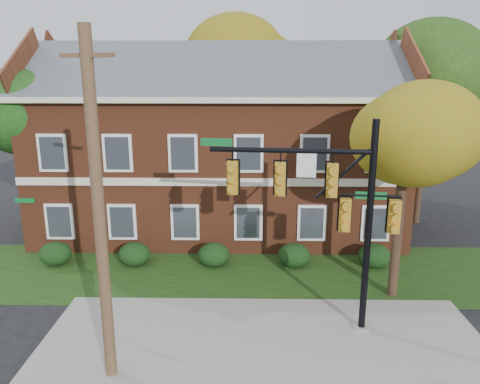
{
  "coord_description": "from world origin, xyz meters",
  "views": [
    {
      "loc": [
        -0.51,
        -12.39,
        8.33
      ],
      "look_at": [
        -0.79,
        3.0,
        4.33
      ],
      "focal_mm": 35.0,
      "sensor_mm": 36.0,
      "label": 1
    }
  ],
  "objects_px": {
    "traffic_signal": "(329,204)",
    "sign_post": "(105,297)",
    "tree_far_rear": "(247,63)",
    "apartment_building": "(220,137)",
    "utility_pole": "(99,214)",
    "tree_near_right": "(415,121)",
    "hedge_center": "(214,255)",
    "hedge_far_right": "(374,256)",
    "hedge_far_left": "(55,254)",
    "hedge_left": "(134,254)",
    "tree_left_rear": "(22,105)",
    "hedge_right": "(294,255)",
    "tree_right_rear": "(438,75)"
  },
  "relations": [
    {
      "from": "traffic_signal",
      "to": "sign_post",
      "type": "relative_size",
      "value": 3.35
    },
    {
      "from": "tree_far_rear",
      "to": "apartment_building",
      "type": "bearing_deg",
      "value": -99.71
    },
    {
      "from": "utility_pole",
      "to": "tree_near_right",
      "type": "bearing_deg",
      "value": 43.3
    },
    {
      "from": "hedge_center",
      "to": "hedge_far_right",
      "type": "distance_m",
      "value": 7.0
    },
    {
      "from": "hedge_far_left",
      "to": "utility_pole",
      "type": "height_order",
      "value": "utility_pole"
    },
    {
      "from": "hedge_left",
      "to": "tree_far_rear",
      "type": "height_order",
      "value": "tree_far_rear"
    },
    {
      "from": "hedge_far_right",
      "to": "tree_far_rear",
      "type": "xyz_separation_m",
      "value": [
        -5.66,
        13.09,
        8.32
      ]
    },
    {
      "from": "utility_pole",
      "to": "tree_left_rear",
      "type": "bearing_deg",
      "value": 138.32
    },
    {
      "from": "apartment_building",
      "to": "hedge_far_left",
      "type": "relative_size",
      "value": 13.43
    },
    {
      "from": "utility_pole",
      "to": "tree_far_rear",
      "type": "bearing_deg",
      "value": 96.3
    },
    {
      "from": "hedge_right",
      "to": "utility_pole",
      "type": "height_order",
      "value": "utility_pole"
    },
    {
      "from": "traffic_signal",
      "to": "apartment_building",
      "type": "bearing_deg",
      "value": 116.96
    },
    {
      "from": "tree_left_rear",
      "to": "tree_far_rear",
      "type": "height_order",
      "value": "tree_far_rear"
    },
    {
      "from": "apartment_building",
      "to": "hedge_left",
      "type": "xyz_separation_m",
      "value": [
        -3.5,
        -5.25,
        -4.46
      ]
    },
    {
      "from": "tree_far_rear",
      "to": "hedge_center",
      "type": "bearing_deg",
      "value": -95.85
    },
    {
      "from": "tree_right_rear",
      "to": "sign_post",
      "type": "bearing_deg",
      "value": -140.54
    },
    {
      "from": "tree_right_rear",
      "to": "traffic_signal",
      "type": "height_order",
      "value": "tree_right_rear"
    },
    {
      "from": "hedge_far_left",
      "to": "hedge_center",
      "type": "height_order",
      "value": "same"
    },
    {
      "from": "hedge_far_right",
      "to": "tree_far_rear",
      "type": "bearing_deg",
      "value": 113.37
    },
    {
      "from": "hedge_center",
      "to": "sign_post",
      "type": "bearing_deg",
      "value": -118.03
    },
    {
      "from": "hedge_center",
      "to": "tree_left_rear",
      "type": "bearing_deg",
      "value": 156.96
    },
    {
      "from": "hedge_right",
      "to": "hedge_far_right",
      "type": "relative_size",
      "value": 1.0
    },
    {
      "from": "hedge_center",
      "to": "hedge_right",
      "type": "xyz_separation_m",
      "value": [
        3.5,
        0.0,
        0.0
      ]
    },
    {
      "from": "hedge_left",
      "to": "tree_near_right",
      "type": "relative_size",
      "value": 0.16
    },
    {
      "from": "hedge_right",
      "to": "tree_right_rear",
      "type": "bearing_deg",
      "value": 38.02
    },
    {
      "from": "hedge_far_left",
      "to": "sign_post",
      "type": "relative_size",
      "value": 0.67
    },
    {
      "from": "hedge_right",
      "to": "tree_near_right",
      "type": "relative_size",
      "value": 0.16
    },
    {
      "from": "hedge_center",
      "to": "utility_pole",
      "type": "height_order",
      "value": "utility_pole"
    },
    {
      "from": "apartment_building",
      "to": "hedge_far_left",
      "type": "height_order",
      "value": "apartment_building"
    },
    {
      "from": "hedge_left",
      "to": "tree_left_rear",
      "type": "xyz_separation_m",
      "value": [
        -6.23,
        4.14,
        6.16
      ]
    },
    {
      "from": "tree_near_right",
      "to": "hedge_far_left",
      "type": "bearing_deg",
      "value": 168.73
    },
    {
      "from": "hedge_left",
      "to": "tree_left_rear",
      "type": "bearing_deg",
      "value": 146.41
    },
    {
      "from": "hedge_right",
      "to": "tree_far_rear",
      "type": "relative_size",
      "value": 0.12
    },
    {
      "from": "hedge_left",
      "to": "tree_near_right",
      "type": "distance_m",
      "value": 12.68
    },
    {
      "from": "apartment_building",
      "to": "hedge_right",
      "type": "distance_m",
      "value": 7.73
    },
    {
      "from": "hedge_far_left",
      "to": "hedge_center",
      "type": "distance_m",
      "value": 7.0
    },
    {
      "from": "apartment_building",
      "to": "tree_left_rear",
      "type": "height_order",
      "value": "apartment_building"
    },
    {
      "from": "hedge_far_left",
      "to": "tree_near_right",
      "type": "xyz_separation_m",
      "value": [
        14.22,
        -2.83,
        6.14
      ]
    },
    {
      "from": "hedge_far_left",
      "to": "sign_post",
      "type": "xyz_separation_m",
      "value": [
        3.97,
        -5.7,
        0.88
      ]
    },
    {
      "from": "apartment_building",
      "to": "traffic_signal",
      "type": "height_order",
      "value": "apartment_building"
    },
    {
      "from": "hedge_right",
      "to": "tree_right_rear",
      "type": "xyz_separation_m",
      "value": [
        7.81,
        6.11,
        7.6
      ]
    },
    {
      "from": "tree_near_right",
      "to": "tree_right_rear",
      "type": "xyz_separation_m",
      "value": [
        4.09,
        8.95,
        1.45
      ]
    },
    {
      "from": "hedge_center",
      "to": "utility_pole",
      "type": "relative_size",
      "value": 0.15
    },
    {
      "from": "tree_left_rear",
      "to": "sign_post",
      "type": "relative_size",
      "value": 4.28
    },
    {
      "from": "hedge_far_left",
      "to": "tree_left_rear",
      "type": "height_order",
      "value": "tree_left_rear"
    },
    {
      "from": "tree_left_rear",
      "to": "utility_pole",
      "type": "distance_m",
      "value": 14.09
    },
    {
      "from": "tree_far_rear",
      "to": "sign_post",
      "type": "distance_m",
      "value": 20.68
    },
    {
      "from": "utility_pole",
      "to": "traffic_signal",
      "type": "bearing_deg",
      "value": 38.82
    },
    {
      "from": "hedge_center",
      "to": "hedge_right",
      "type": "distance_m",
      "value": 3.5
    },
    {
      "from": "tree_right_rear",
      "to": "traffic_signal",
      "type": "relative_size",
      "value": 1.53
    }
  ]
}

